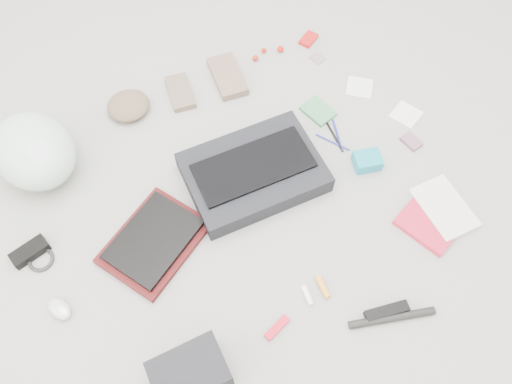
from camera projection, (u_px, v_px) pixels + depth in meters
ground_plane at (256, 199)px, 1.82m from camera, size 4.00×4.00×0.00m
messenger_bag at (254, 172)px, 1.83m from camera, size 0.53×0.42×0.08m
bag_flap at (253, 166)px, 1.79m from camera, size 0.45×0.26×0.01m
laptop_sleeve at (155, 242)px, 1.72m from camera, size 0.41×0.37×0.02m
laptop at (153, 239)px, 1.70m from camera, size 0.36×0.32×0.02m
bike_helmet at (34, 151)px, 1.80m from camera, size 0.32×0.38×0.21m
beanie at (128, 106)px, 1.99m from camera, size 0.20×0.19×0.06m
mitten_left at (180, 92)px, 2.05m from camera, size 0.14×0.20×0.03m
mitten_right at (228, 76)px, 2.09m from camera, size 0.17×0.25×0.03m
power_brick at (30, 252)px, 1.70m from camera, size 0.13×0.07×0.03m
cable_coil at (41, 260)px, 1.69m from camera, size 0.10×0.10×0.01m
mouse at (59, 309)px, 1.60m from camera, size 0.08×0.11×0.04m
camera_bag at (190, 375)px, 1.45m from camera, size 0.23×0.18×0.14m
multitool at (277, 328)px, 1.58m from camera, size 0.10×0.04×0.01m
toiletry_tube_white at (307, 295)px, 1.63m from camera, size 0.03×0.07×0.02m
toiletry_tube_orange at (323, 287)px, 1.64m from camera, size 0.04×0.08×0.02m
u_lock at (387, 311)px, 1.60m from camera, size 0.15×0.08×0.03m
bike_pump at (392, 318)px, 1.59m from camera, size 0.27×0.14×0.03m
book_red at (426, 226)px, 1.75m from camera, size 0.17×0.22×0.02m
book_white at (444, 208)px, 1.79m from camera, size 0.19×0.25×0.02m
notepad at (318, 111)px, 2.01m from camera, size 0.11×0.14×0.01m
pen_blue at (333, 142)px, 1.94m from camera, size 0.07×0.13×0.01m
pen_black at (334, 136)px, 1.95m from camera, size 0.05×0.15×0.01m
pen_navy at (338, 135)px, 1.95m from camera, size 0.07×0.14×0.01m
accordion_wallet at (367, 161)px, 1.87m from camera, size 0.12×0.11×0.05m
card_deck at (411, 142)px, 1.93m from camera, size 0.06×0.08×0.01m
napkin_top at (359, 87)px, 2.07m from camera, size 0.15×0.15×0.01m
napkin_bottom at (406, 114)px, 2.00m from camera, size 0.13×0.13×0.01m
lollipop_a at (255, 58)px, 2.14m from camera, size 0.03×0.03×0.03m
lollipop_b at (264, 50)px, 2.17m from camera, size 0.02×0.02×0.02m
lollipop_c at (280, 49)px, 2.16m from camera, size 0.04×0.04×0.03m
altoids_tin at (309, 39)px, 2.20m from camera, size 0.10×0.08×0.02m
stamp_sheet at (317, 58)px, 2.16m from camera, size 0.06×0.07×0.00m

